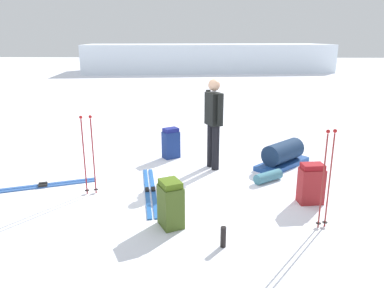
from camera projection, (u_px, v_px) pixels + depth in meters
name	position (u px, v px, depth m)	size (l,w,h in m)	color
ground_plane	(192.00, 183.00, 6.37)	(80.00, 80.00, 0.00)	white
distant_snow_ridge	(207.00, 58.00, 26.90)	(17.29, 5.00, 1.92)	white
skier_standing	(214.00, 119.00, 6.84)	(0.35, 0.52, 1.70)	black
ski_pair_near	(43.00, 186.00, 6.22)	(1.65, 0.78, 0.05)	#2D58A2
ski_pair_far	(150.00, 191.00, 6.02)	(0.54, 1.98, 0.05)	#2056A6
backpack_large_dark	(311.00, 184.00, 5.53)	(0.38, 0.28, 0.62)	maroon
backpack_bright	(171.00, 204.00, 4.84)	(0.39, 0.42, 0.64)	#41561E
backpack_small_spare	(171.00, 143.00, 7.61)	(0.39, 0.37, 0.64)	navy
ski_poles_planted_near	(327.00, 175.00, 4.69)	(0.16, 0.10, 1.34)	maroon
ski_poles_planted_far	(88.00, 151.00, 5.74)	(0.20, 0.11, 1.28)	maroon
gear_sled	(283.00, 155.00, 7.15)	(1.21, 1.22, 0.49)	navy
sleeping_mat_rolled	(268.00, 177.00, 6.41)	(0.18, 0.18, 0.55)	teal
thermos_bottle	(223.00, 237.00, 4.40)	(0.07, 0.07, 0.26)	black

